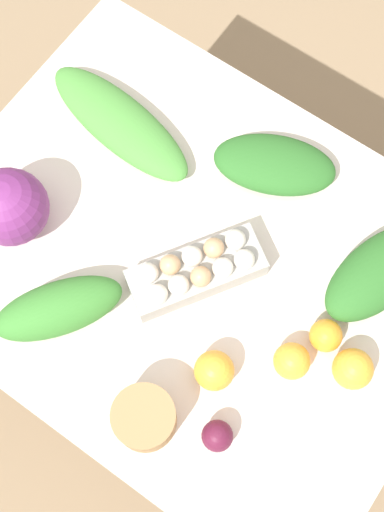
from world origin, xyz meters
The scene contains 14 objects.
ground_plane centered at (0.00, 0.00, 0.00)m, with size 8.00×8.00×0.00m, color #937A5B.
dining_table centered at (0.00, 0.00, 0.63)m, with size 1.13×0.89×0.74m.
cabbage_purple centered at (0.36, 0.15, 0.83)m, with size 0.16×0.16×0.16m, color #7A2D75.
egg_carton centered at (-0.03, 0.03, 0.79)m, with size 0.24×0.29×0.09m.
paper_bag centered at (-0.12, 0.33, 0.79)m, with size 0.12×0.12×0.09m, color #A87F51.
greens_bunch_scallion centered at (-0.03, -0.27, 0.78)m, with size 0.27×0.14×0.07m, color #2D6B28.
greens_bunch_dandelion centered at (-0.34, -0.18, 0.79)m, with size 0.28×0.14×0.09m, color #2D6B28.
greens_bunch_chard centered at (0.31, -0.16, 0.78)m, with size 0.40×0.13×0.07m, color #4C933D.
greens_bunch_beet_tops centered at (0.15, 0.25, 0.79)m, with size 0.27×0.11×0.10m, color #3D8433.
beet_root centered at (-0.25, 0.28, 0.78)m, with size 0.06×0.06×0.06m, color #5B1933.
orange_0 centered at (-0.29, 0.07, 0.78)m, with size 0.07×0.07×0.07m, color #F9A833.
orange_1 centered at (-0.40, 0.02, 0.79)m, with size 0.08×0.08×0.08m, color #F9A833.
orange_2 centered at (-0.18, 0.18, 0.78)m, with size 0.08×0.08×0.08m, color #F9A833.
orange_3 centered at (-0.32, -0.01, 0.78)m, with size 0.07×0.07×0.07m, color orange.
Camera 1 is at (-0.28, 0.40, 2.18)m, focal length 50.00 mm.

